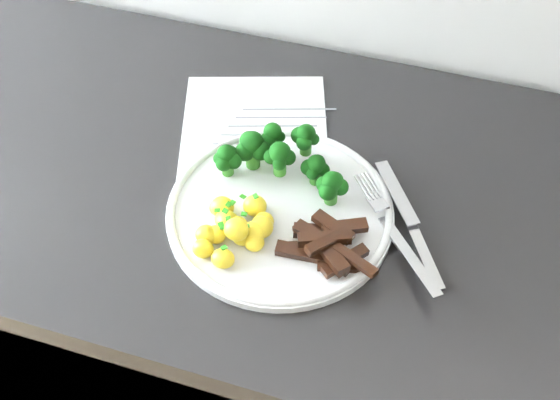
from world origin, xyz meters
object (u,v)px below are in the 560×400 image
at_px(counter, 286,346).
at_px(broccoli, 281,156).
at_px(beef_strips, 327,246).
at_px(fork, 398,237).
at_px(knife, 416,238).
at_px(recipe_paper, 254,145).
at_px(potatoes, 237,227).
at_px(plate, 280,211).

distance_m(counter, broccoli, 0.49).
relative_size(beef_strips, fork, 0.75).
distance_m(fork, knife, 0.03).
distance_m(counter, fork, 0.49).
height_order(recipe_paper, potatoes, potatoes).
xyz_separation_m(beef_strips, knife, (0.10, 0.05, -0.01)).
relative_size(plate, broccoli, 1.60).
relative_size(recipe_paper, broccoli, 1.87).
bearing_deg(counter, potatoes, -110.43).
bearing_deg(beef_strips, potatoes, -176.84).
bearing_deg(recipe_paper, potatoes, -78.75).
relative_size(fork, knife, 0.92).
bearing_deg(fork, knife, 30.66).
xyz_separation_m(counter, plate, (0.00, -0.05, 0.45)).
bearing_deg(broccoli, plate, -74.59).
xyz_separation_m(broccoli, knife, (0.19, -0.05, -0.04)).
bearing_deg(plate, counter, 93.32).
distance_m(recipe_paper, plate, 0.13).
xyz_separation_m(recipe_paper, potatoes, (0.03, -0.16, 0.02)).
xyz_separation_m(beef_strips, fork, (0.08, 0.04, -0.00)).
distance_m(broccoli, beef_strips, 0.14).
bearing_deg(plate, beef_strips, -31.85).
bearing_deg(plate, potatoes, -127.19).
height_order(plate, potatoes, potatoes).
bearing_deg(recipe_paper, broccoli, -41.81).
xyz_separation_m(broccoli, potatoes, (-0.02, -0.11, -0.02)).
bearing_deg(beef_strips, recipe_paper, 133.34).
distance_m(plate, beef_strips, 0.09).
height_order(counter, broccoli, broccoli).
xyz_separation_m(plate, knife, (0.17, 0.01, 0.00)).
distance_m(beef_strips, fork, 0.09).
distance_m(broccoli, potatoes, 0.12).
height_order(beef_strips, knife, beef_strips).
bearing_deg(broccoli, potatoes, -101.93).
height_order(plate, broccoli, broccoli).
bearing_deg(plate, broccoli, 105.41).
height_order(plate, beef_strips, beef_strips).
bearing_deg(potatoes, fork, 13.97).
bearing_deg(fork, broccoli, 159.44).
distance_m(potatoes, beef_strips, 0.11).
distance_m(counter, beef_strips, 0.48).
bearing_deg(fork, counter, 161.68).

